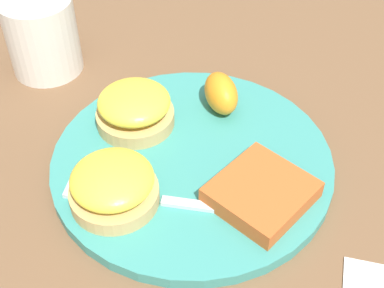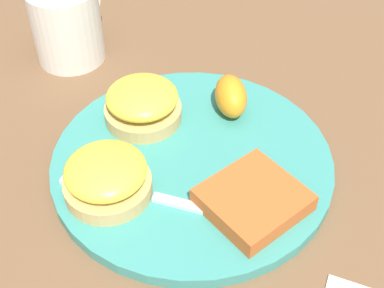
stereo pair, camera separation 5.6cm
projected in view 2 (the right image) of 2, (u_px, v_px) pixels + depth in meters
The scene contains 8 objects.
ground_plane at pixel (192, 166), 0.59m from camera, with size 1.10×1.10×0.00m, color brown.
plate at pixel (192, 162), 0.58m from camera, with size 0.31×0.31×0.01m, color teal.
sandwich_benedict_left at pixel (142, 103), 0.61m from camera, with size 0.09×0.09×0.05m.
sandwich_benedict_right at pixel (107, 177), 0.53m from camera, with size 0.09×0.09×0.05m.
hashbrown_patty at pixel (253, 200), 0.52m from camera, with size 0.09×0.09×0.02m, color #BA5625.
orange_wedge at pixel (231, 96), 0.62m from camera, with size 0.06×0.04×0.04m, color orange.
fork at pixel (145, 195), 0.54m from camera, with size 0.05×0.21×0.00m.
cup at pixel (67, 24), 0.70m from camera, with size 0.12×0.09×0.10m.
Camera 2 is at (-0.36, -0.18, 0.43)m, focal length 50.00 mm.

